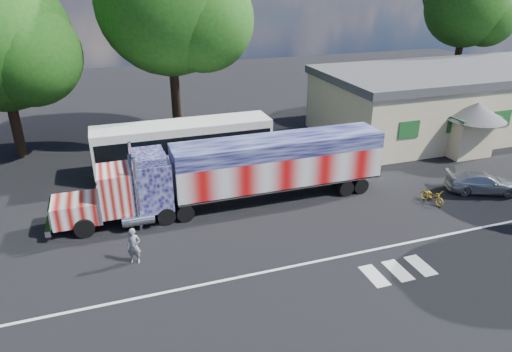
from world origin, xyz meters
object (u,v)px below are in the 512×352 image
object	(u,v)px
woman	(134,246)
tree_far_ne	(468,6)
tree_nw_a	(0,40)
coach_bus	(184,147)
tree_n_mid	(171,3)
parked_car	(482,182)
semi_truck	(240,170)
bicycle	(432,196)

from	to	relation	value
woman	tree_far_ne	world-z (taller)	tree_far_ne
tree_nw_a	coach_bus	bearing A→B (deg)	-31.47
tree_nw_a	tree_n_mid	xyz separation A→B (m)	(11.35, 0.02, 2.05)
coach_bus	tree_far_ne	bearing A→B (deg)	18.65
coach_bus	parked_car	distance (m)	18.59
semi_truck	tree_far_ne	distance (m)	33.36
semi_truck	tree_n_mid	world-z (taller)	tree_n_mid
semi_truck	bicycle	distance (m)	11.10
woman	tree_n_mid	size ratio (longest dim) A/B	0.11
bicycle	tree_n_mid	xyz separation A→B (m)	(-11.67, 15.64, 9.78)
woman	coach_bus	bearing A→B (deg)	85.34
woman	bicycle	size ratio (longest dim) A/B	1.07
coach_bus	woman	distance (m)	10.64
parked_car	tree_nw_a	distance (m)	31.77
woman	tree_n_mid	world-z (taller)	tree_n_mid
semi_truck	coach_bus	size ratio (longest dim) A/B	1.62
coach_bus	tree_nw_a	distance (m)	13.89
parked_car	tree_far_ne	bearing A→B (deg)	-13.84
coach_bus	tree_nw_a	xyz separation A→B (m)	(-10.50, 6.43, 6.42)
coach_bus	parked_car	bearing A→B (deg)	-28.57
woman	semi_truck	bearing A→B (deg)	51.38
bicycle	tree_nw_a	bearing A→B (deg)	133.93
parked_car	bicycle	distance (m)	3.79
parked_car	tree_n_mid	bearing A→B (deg)	67.91
parked_car	woman	distance (m)	20.48
bicycle	tree_n_mid	world-z (taller)	tree_n_mid
coach_bus	woman	bearing A→B (deg)	-113.12
coach_bus	tree_nw_a	world-z (taller)	tree_nw_a
tree_far_ne	woman	bearing A→B (deg)	-149.96
parked_car	woman	xyz separation A→B (m)	(-20.46, -0.88, 0.26)
semi_truck	tree_nw_a	size ratio (longest dim) A/B	1.44
parked_car	tree_far_ne	size ratio (longest dim) A/B	0.31
semi_truck	coach_bus	distance (m)	6.08
woman	parked_car	bearing A→B (deg)	20.91
tree_nw_a	bicycle	bearing A→B (deg)	-34.15
semi_truck	parked_car	size ratio (longest dim) A/B	4.49
semi_truck	parked_car	bearing A→B (deg)	-12.65
tree_n_mid	bicycle	bearing A→B (deg)	-53.27
woman	tree_far_ne	distance (m)	40.90
tree_nw_a	tree_n_mid	size ratio (longest dim) A/B	0.84
coach_bus	woman	world-z (taller)	coach_bus
bicycle	tree_far_ne	distance (m)	27.93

